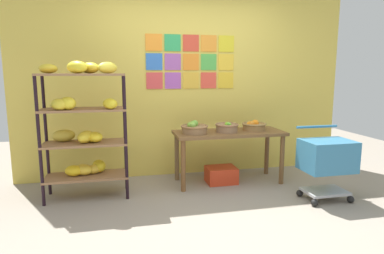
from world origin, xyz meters
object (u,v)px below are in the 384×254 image
at_px(fruit_basket_left, 227,127).
at_px(shopping_cart, 327,158).
at_px(display_table, 229,139).
at_px(fruit_basket_right, 194,128).
at_px(produce_crate_under_table, 221,175).
at_px(fruit_basket_back_right, 254,126).
at_px(banana_shelf_unit, 83,123).

height_order(fruit_basket_left, shopping_cart, shopping_cart).
relative_size(display_table, fruit_basket_right, 4.09).
bearing_deg(fruit_basket_left, produce_crate_under_table, 162.51).
distance_m(produce_crate_under_table, shopping_cart, 1.34).
bearing_deg(fruit_basket_left, fruit_basket_right, 179.09).
relative_size(fruit_basket_back_right, fruit_basket_right, 0.92).
bearing_deg(produce_crate_under_table, fruit_basket_right, -178.06).
bearing_deg(fruit_basket_right, fruit_basket_back_right, 3.84).
height_order(banana_shelf_unit, fruit_basket_left, banana_shelf_unit).
distance_m(display_table, shopping_cart, 1.22).
distance_m(fruit_basket_back_right, produce_crate_under_table, 0.79).
xyz_separation_m(banana_shelf_unit, fruit_basket_back_right, (2.16, 0.18, -0.14)).
xyz_separation_m(display_table, fruit_basket_right, (-0.47, -0.03, 0.16)).
bearing_deg(produce_crate_under_table, shopping_cart, -40.20).
bearing_deg(banana_shelf_unit, fruit_basket_right, 5.49).
distance_m(display_table, fruit_basket_back_right, 0.39).
distance_m(fruit_basket_left, shopping_cart, 1.25).
bearing_deg(display_table, fruit_basket_back_right, 4.84).
distance_m(banana_shelf_unit, fruit_basket_back_right, 2.17).
relative_size(banana_shelf_unit, produce_crate_under_table, 4.03).
height_order(banana_shelf_unit, shopping_cart, banana_shelf_unit).
height_order(fruit_basket_right, fruit_basket_left, fruit_basket_right).
xyz_separation_m(fruit_basket_right, fruit_basket_left, (0.43, -0.01, -0.00)).
bearing_deg(fruit_basket_left, shopping_cart, -41.37).
xyz_separation_m(display_table, fruit_basket_back_right, (0.36, 0.03, 0.15)).
bearing_deg(display_table, banana_shelf_unit, -175.15).
bearing_deg(display_table, fruit_basket_right, -176.93).
relative_size(fruit_basket_back_right, shopping_cart, 0.39).
xyz_separation_m(produce_crate_under_table, shopping_cart, (0.98, -0.83, 0.38)).
distance_m(fruit_basket_back_right, fruit_basket_right, 0.84).
distance_m(banana_shelf_unit, display_table, 1.83).
bearing_deg(fruit_basket_back_right, fruit_basket_left, -171.10).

